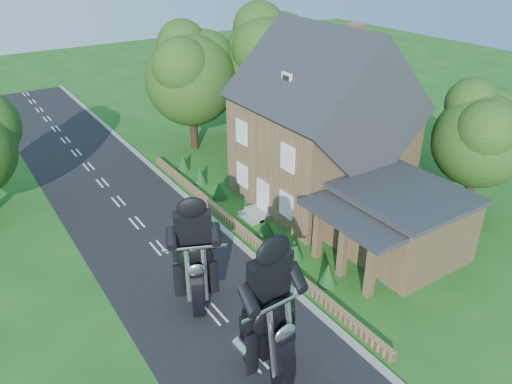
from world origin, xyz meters
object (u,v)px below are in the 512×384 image
house (321,129)px  annex (398,221)px  motorcycle_follow (197,290)px  garden_wall (240,229)px  motorcycle_lead (267,357)px

house → annex: house is taller
annex → motorcycle_follow: bearing=170.1°
garden_wall → house: house is taller
house → motorcycle_follow: bearing=-155.1°
house → annex: size_ratio=1.45×
annex → motorcycle_lead: bearing=-162.6°
house → motorcycle_follow: (-10.83, -5.02, -3.53)m
house → motorcycle_follow: size_ratio=5.90×
house → motorcycle_lead: bearing=-136.8°
garden_wall → motorcycle_follow: motorcycle_follow is taller
house → motorcycle_lead: 14.85m
house → annex: 7.30m
garden_wall → motorcycle_follow: 6.16m
annex → motorcycle_lead: 10.41m
garden_wall → motorcycle_lead: (-4.34, -8.90, 0.72)m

